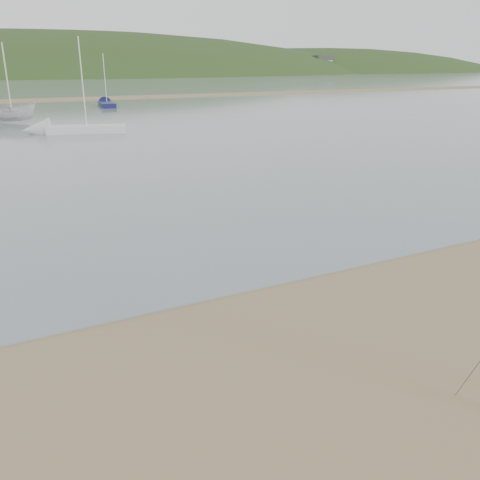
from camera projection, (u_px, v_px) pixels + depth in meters
name	position (u px, v px, depth m)	size (l,w,h in m)	color
ground	(142.00, 473.00, 6.23)	(560.00, 560.00, 0.00)	olive
hill_ridge	(22.00, 123.00, 217.47)	(620.00, 180.00, 80.00)	#1E3315
boat_white	(9.00, 96.00, 41.91)	(1.60, 1.64, 4.25)	silver
sailboat_white_near	(59.00, 130.00, 35.99)	(7.32, 3.62, 7.07)	silver
sailboat_blue_far	(106.00, 103.00, 59.31)	(2.33, 6.42, 6.27)	#121640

